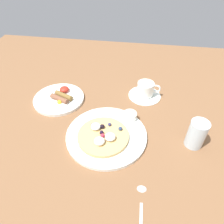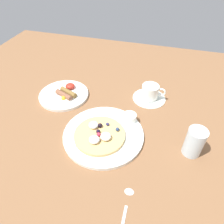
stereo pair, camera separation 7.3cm
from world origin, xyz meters
The scene contains 10 objects.
ground_plane centered at (0.00, 0.00, -1.50)cm, with size 167.96×158.60×3.00cm, color brown.
pancake_plate centered at (4.94, -4.75, 0.67)cm, with size 29.65×29.65×1.34cm, color white.
pancake_with_berries centered at (4.03, -6.59, 2.30)cm, with size 18.47×18.47×3.49cm.
syrup_ramekin centered at (12.68, 4.58, 2.85)cm, with size 5.22×5.22×2.93cm.
breakfast_plate centered at (-19.77, 13.21, 0.66)cm, with size 22.22×22.22×1.31cm, color white.
fried_breakfast centered at (-18.11, 13.18, 2.33)cm, with size 10.09×14.00×2.55cm.
coffee_saucer centered at (18.03, 22.05, 0.39)cm, with size 14.59×14.59×0.78cm, color white.
coffee_cup centered at (18.21, 22.06, 3.99)cm, with size 10.49×7.35×6.19cm.
teaspoon centered at (18.83, -26.32, 0.25)cm, with size 2.86×13.76×0.60cm.
water_glass centered at (36.02, -3.57, 5.30)cm, with size 6.17×6.17×10.60cm, color silver.
Camera 2 is at (21.62, -52.05, 57.56)cm, focal length 32.65 mm.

